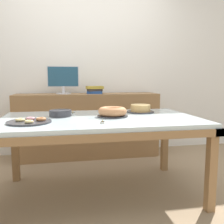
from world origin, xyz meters
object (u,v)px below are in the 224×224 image
at_px(cake_golden_bundt, 112,112).
at_px(plate_stack, 60,113).
at_px(pastry_platter, 30,121).
at_px(tealight_near_cakes, 103,122).
at_px(cake_chocolate_round, 140,109).
at_px(computer_monitor, 63,80).
at_px(book_stack, 95,90).
at_px(tealight_right_edge, 100,111).
at_px(tealight_near_front, 73,113).

distance_m(cake_golden_bundt, plate_stack, 0.49).
bearing_deg(pastry_platter, tealight_near_cakes, -14.85).
xyz_separation_m(cake_chocolate_round, plate_stack, (-0.83, -0.12, -0.01)).
xyz_separation_m(computer_monitor, pastry_platter, (-0.27, -1.39, -0.33)).
bearing_deg(plate_stack, book_stack, 66.93).
bearing_deg(computer_monitor, cake_chocolate_round, -50.17).
height_order(cake_golden_bundt, tealight_right_edge, cake_golden_bundt).
relative_size(plate_stack, tealight_right_edge, 5.25).
bearing_deg(pastry_platter, cake_chocolate_round, 22.01).
height_order(computer_monitor, cake_golden_bundt, computer_monitor).
height_order(book_stack, plate_stack, book_stack).
bearing_deg(computer_monitor, tealight_right_edge, -65.10).
distance_m(tealight_near_front, tealight_right_edge, 0.32).
distance_m(computer_monitor, tealight_right_edge, 0.97).
distance_m(book_stack, cake_chocolate_round, 1.04).
relative_size(computer_monitor, tealight_near_cakes, 10.60).
height_order(book_stack, pastry_platter, book_stack).
height_order(pastry_platter, tealight_right_edge, pastry_platter).
distance_m(book_stack, tealight_near_front, 1.03).
height_order(cake_chocolate_round, tealight_near_front, cake_chocolate_round).
relative_size(cake_chocolate_round, pastry_platter, 0.81).
height_order(cake_golden_bundt, pastry_platter, cake_golden_bundt).
bearing_deg(tealight_right_edge, book_stack, 87.13).
distance_m(pastry_platter, tealight_near_front, 0.56).
bearing_deg(tealight_right_edge, tealight_near_front, -156.68).
xyz_separation_m(cake_golden_bundt, plate_stack, (-0.48, 0.11, -0.01)).
height_order(cake_golden_bundt, tealight_near_cakes, cake_golden_bundt).
distance_m(computer_monitor, tealight_near_front, 1.02).
xyz_separation_m(cake_chocolate_round, pastry_platter, (-1.07, -0.43, -0.03)).
bearing_deg(tealight_right_edge, pastry_platter, -139.75).
height_order(book_stack, cake_chocolate_round, book_stack).
relative_size(computer_monitor, pastry_platter, 1.19).
bearing_deg(pastry_platter, computer_monitor, 78.86).
relative_size(plate_stack, tealight_near_cakes, 5.25).
bearing_deg(pastry_platter, plate_stack, 52.21).
height_order(cake_golden_bundt, plate_stack, cake_golden_bundt).
distance_m(cake_golden_bundt, tealight_near_front, 0.43).
distance_m(book_stack, plate_stack, 1.19).
xyz_separation_m(book_stack, pastry_platter, (-0.70, -1.39, -0.19)).
bearing_deg(cake_golden_bundt, tealight_near_cakes, -113.04).
xyz_separation_m(cake_golden_bundt, tealight_near_cakes, (-0.15, -0.35, -0.03)).
bearing_deg(tealight_near_cakes, tealight_right_edge, 83.15).
height_order(computer_monitor, tealight_near_cakes, computer_monitor).
bearing_deg(tealight_right_edge, cake_golden_bundt, -80.09).
height_order(cake_chocolate_round, plate_stack, cake_chocolate_round).
distance_m(book_stack, tealight_near_cakes, 1.56).
bearing_deg(tealight_right_edge, cake_chocolate_round, -16.91).
height_order(tealight_near_front, tealight_right_edge, same).
xyz_separation_m(cake_chocolate_round, tealight_near_front, (-0.71, -0.00, -0.03)).
distance_m(plate_stack, tealight_near_cakes, 0.57).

